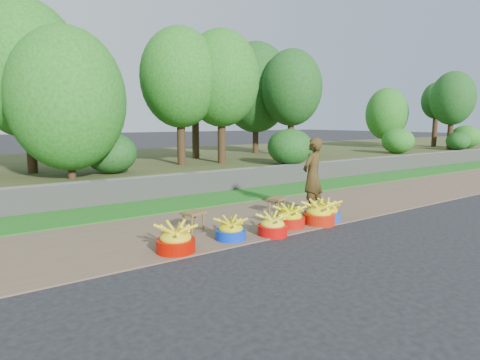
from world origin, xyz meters
TOP-DOWN VIEW (x-y plane):
  - ground_plane at (0.00, 0.00)m, footprint 120.00×120.00m
  - dirt_shoulder at (0.00, 1.25)m, footprint 80.00×2.50m
  - grass_verge at (0.00, 3.25)m, footprint 80.00×1.50m
  - retaining_wall at (0.00, 4.10)m, footprint 80.00×0.35m
  - earth_bank at (0.00, 9.00)m, footprint 80.00×10.00m
  - vegetation at (1.24, 6.82)m, footprint 32.83×6.45m
  - basin_a at (-2.27, 0.28)m, footprint 0.55×0.55m
  - basin_b at (-1.32, 0.34)m, footprint 0.47×0.47m
  - basin_c at (-0.63, 0.17)m, footprint 0.48×0.48m
  - basin_d at (-0.07, 0.37)m, footprint 0.52×0.52m
  - basin_e at (0.50, 0.24)m, footprint 0.56×0.56m
  - basin_f at (0.77, 0.31)m, footprint 0.52×0.52m
  - stool_left at (-1.54, 1.11)m, footprint 0.43×0.37m
  - stool_right at (0.40, 1.27)m, footprint 0.43×0.38m
  - vendor_woman at (1.03, 0.94)m, footprint 0.61×0.48m

SIDE VIEW (x-z plane):
  - ground_plane at x=0.00m, z-range 0.00..0.00m
  - dirt_shoulder at x=0.00m, z-range 0.00..0.02m
  - grass_verge at x=0.00m, z-range 0.00..0.04m
  - basin_b at x=-1.32m, z-range -0.02..0.33m
  - basin_c at x=-0.63m, z-range -0.02..0.34m
  - basin_d at x=-0.07m, z-range -0.02..0.37m
  - basin_f at x=0.77m, z-range -0.02..0.37m
  - basin_a at x=-2.27m, z-range -0.02..0.39m
  - basin_e at x=0.50m, z-range -0.02..0.39m
  - earth_bank at x=0.00m, z-range 0.00..0.50m
  - stool_right at x=0.40m, z-range 0.11..0.43m
  - stool_left at x=-1.54m, z-range 0.11..0.43m
  - retaining_wall at x=0.00m, z-range 0.00..0.55m
  - vendor_woman at x=1.03m, z-range 0.02..1.50m
  - vegetation at x=1.24m, z-range 0.53..5.04m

